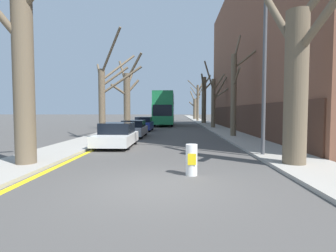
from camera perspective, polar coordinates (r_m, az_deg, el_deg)
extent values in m
plane|color=#4C4947|center=(7.18, -2.64, -12.82)|extent=(300.00, 300.00, 0.00)
cube|color=#A39E93|center=(57.19, -3.83, 1.32)|extent=(2.48, 120.00, 0.12)
cube|color=#A39E93|center=(57.09, 6.51, 1.30)|extent=(2.48, 120.00, 0.12)
cube|color=brown|center=(28.76, 24.84, 14.60)|extent=(10.00, 31.77, 15.58)
cube|color=#492D21|center=(26.65, 14.51, 1.57)|extent=(0.12, 31.14, 2.50)
cube|color=yellow|center=(57.07, -2.41, 1.26)|extent=(0.24, 120.00, 0.01)
cylinder|color=brown|center=(10.67, -28.92, 9.59)|extent=(0.70, 0.70, 6.48)
cylinder|color=brown|center=(19.01, -14.19, 4.58)|extent=(0.46, 0.46, 4.92)
cylinder|color=brown|center=(20.11, -10.71, 12.42)|extent=(2.10, 2.41, 2.27)
cylinder|color=brown|center=(19.31, -11.49, 10.52)|extent=(1.85, 0.94, 1.52)
cylinder|color=brown|center=(18.51, -12.42, 15.52)|extent=(1.87, 1.66, 2.85)
cylinder|color=brown|center=(19.00, -10.05, 9.82)|extent=(2.86, 0.59, 2.07)
cylinder|color=brown|center=(20.74, -14.68, 10.67)|extent=(1.32, 3.06, 2.18)
cylinder|color=brown|center=(28.19, -8.92, 5.24)|extent=(0.70, 0.70, 5.97)
cylinder|color=brown|center=(28.51, -7.71, 8.43)|extent=(1.41, 0.96, 1.63)
cylinder|color=brown|center=(27.98, -10.61, 7.73)|extent=(1.70, 1.16, 1.25)
cylinder|color=brown|center=(27.93, -7.43, 12.64)|extent=(1.99, 1.28, 2.78)
cylinder|color=brown|center=(28.82, -8.42, 9.67)|extent=(0.66, 1.28, 1.71)
cylinder|color=brown|center=(29.25, -9.74, 11.19)|extent=(1.36, 1.72, 2.98)
cylinder|color=brown|center=(10.31, 26.07, 7.07)|extent=(0.79, 0.79, 5.46)
cylinder|color=brown|center=(9.93, 31.03, 20.02)|extent=(1.02, 2.37, 2.10)
cylinder|color=brown|center=(11.46, 23.37, 19.83)|extent=(0.82, 1.99, 2.60)
cylinder|color=brown|center=(20.47, 14.09, 6.34)|extent=(0.43, 0.43, 6.25)
cylinder|color=brown|center=(21.12, 18.22, 15.03)|extent=(2.97, 0.41, 2.42)
cylinder|color=brown|center=(21.67, 14.84, 16.20)|extent=(0.91, 1.40, 2.20)
cylinder|color=brown|center=(19.84, 14.71, 10.39)|extent=(0.21, 1.65, 1.20)
cylinder|color=brown|center=(30.72, 9.82, 4.79)|extent=(0.48, 0.48, 5.67)
cylinder|color=brown|center=(29.97, 8.95, 10.60)|extent=(1.43, 2.02, 3.15)
cylinder|color=brown|center=(31.37, 11.34, 8.10)|extent=(1.94, 1.05, 3.08)
cylinder|color=brown|center=(30.80, 11.02, 9.35)|extent=(1.37, 0.54, 1.86)
cylinder|color=brown|center=(30.68, 12.04, 7.32)|extent=(2.40, 0.75, 1.77)
cylinder|color=brown|center=(41.96, 7.82, 5.53)|extent=(0.72, 0.72, 7.35)
cylinder|color=brown|center=(43.16, 8.54, 9.80)|extent=(1.50, 2.05, 1.96)
cylinder|color=brown|center=(41.20, 7.59, 9.15)|extent=(0.86, 2.12, 2.85)
cylinder|color=brown|center=(42.69, 8.69, 8.61)|extent=(1.64, 1.30, 1.63)
cylinder|color=brown|center=(52.12, 6.47, 4.96)|extent=(0.45, 0.45, 7.11)
cylinder|color=brown|center=(51.63, 5.43, 8.84)|extent=(2.18, 1.47, 1.88)
cylinder|color=brown|center=(52.35, 7.26, 8.46)|extent=(1.52, 0.21, 2.58)
cylinder|color=brown|center=(52.16, 7.06, 7.40)|extent=(1.19, 0.43, 2.03)
cylinder|color=brown|center=(53.22, 5.71, 7.36)|extent=(1.46, 2.24, 2.23)
cylinder|color=brown|center=(53.04, 7.07, 8.48)|extent=(1.36, 1.54, 2.47)
cylinder|color=brown|center=(63.07, 5.86, 3.68)|extent=(0.79, 0.79, 4.94)
cylinder|color=brown|center=(63.00, 6.35, 5.50)|extent=(1.35, 0.64, 1.88)
cylinder|color=brown|center=(62.97, 6.46, 6.26)|extent=(1.54, 0.81, 1.71)
cylinder|color=brown|center=(63.64, 5.39, 6.36)|extent=(1.38, 1.40, 2.81)
cylinder|color=brown|center=(63.90, 5.28, 4.67)|extent=(1.50, 1.99, 1.48)
cube|color=#1E7F47|center=(36.62, -0.79, 2.65)|extent=(2.59, 10.36, 2.50)
cube|color=#1E7F47|center=(36.66, -0.80, 5.79)|extent=(2.54, 10.15, 1.52)
cube|color=#1A6C3C|center=(36.70, -0.80, 7.07)|extent=(2.54, 10.15, 0.12)
cube|color=black|center=(36.62, -0.79, 3.40)|extent=(2.62, 9.12, 1.30)
cube|color=black|center=(36.66, -0.80, 5.91)|extent=(2.62, 9.12, 1.15)
cube|color=black|center=(31.47, -1.23, 3.42)|extent=(2.33, 0.06, 1.37)
cylinder|color=black|center=(33.63, -2.96, 0.70)|extent=(0.30, 0.98, 0.98)
cylinder|color=black|center=(33.51, 0.88, 0.69)|extent=(0.30, 0.98, 0.98)
cylinder|color=black|center=(39.61, -2.22, 1.08)|extent=(0.30, 0.98, 0.98)
cylinder|color=black|center=(39.52, 1.04, 1.08)|extent=(0.30, 0.98, 0.98)
cube|color=silver|center=(14.89, -11.17, -2.70)|extent=(1.90, 3.99, 0.55)
cube|color=black|center=(15.08, -10.99, -0.43)|extent=(1.67, 2.08, 0.60)
cylinder|color=black|center=(13.98, -15.63, -3.77)|extent=(0.20, 0.61, 0.61)
cylinder|color=black|center=(13.57, -8.85, -3.89)|extent=(0.20, 0.61, 0.61)
cylinder|color=black|center=(16.27, -13.09, -2.76)|extent=(0.20, 0.61, 0.61)
cylinder|color=black|center=(15.92, -7.25, -2.83)|extent=(0.20, 0.61, 0.61)
cube|color=#9EA3AD|center=(20.49, -7.56, -1.02)|extent=(1.81, 4.25, 0.58)
cube|color=black|center=(20.71, -7.45, 0.54)|extent=(1.59, 2.21, 0.51)
cylinder|color=black|center=(19.40, -10.49, -1.70)|extent=(0.20, 0.65, 0.65)
cylinder|color=black|center=(19.13, -5.83, -1.74)|extent=(0.20, 0.65, 0.65)
cylinder|color=black|center=(21.89, -9.06, -1.13)|extent=(0.20, 0.65, 0.65)
cylinder|color=black|center=(21.65, -4.92, -1.15)|extent=(0.20, 0.65, 0.65)
cube|color=navy|center=(26.64, -5.36, 0.10)|extent=(1.71, 4.14, 0.70)
cube|color=black|center=(26.86, -5.30, 1.44)|extent=(1.51, 2.15, 0.52)
cylinder|color=black|center=(25.53, -7.37, -0.51)|extent=(0.20, 0.64, 0.64)
cylinder|color=black|center=(25.33, -4.04, -0.52)|extent=(0.20, 0.64, 0.64)
cylinder|color=black|center=(27.98, -6.55, -0.18)|extent=(0.20, 0.64, 0.64)
cylinder|color=black|center=(27.80, -3.51, -0.19)|extent=(0.20, 0.64, 0.64)
cylinder|color=#4C4F54|center=(12.14, 20.27, 12.65)|extent=(0.16, 0.16, 8.02)
cylinder|color=white|center=(8.18, 5.14, -7.35)|extent=(0.36, 0.36, 0.97)
cube|color=yellow|center=(7.99, 5.22, -7.25)|extent=(0.25, 0.01, 0.35)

